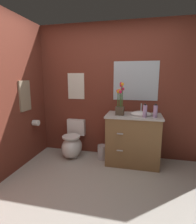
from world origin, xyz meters
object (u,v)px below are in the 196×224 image
at_px(toilet, 73,144).
at_px(lotion_bottle, 145,111).
at_px(wall_mirror, 136,81).
at_px(toilet_paper_roll, 36,123).
at_px(hanging_towel, 25,96).
at_px(flower_vase, 120,103).
at_px(wall_poster, 76,86).
at_px(trash_bin, 102,152).
at_px(soap_bottle, 155,111).
at_px(vanity_cabinet, 133,139).

distance_m(toilet, lotion_bottle, 1.52).
relative_size(wall_mirror, toilet_paper_roll, 7.27).
distance_m(toilet, hanging_towel, 1.25).
bearing_deg(toilet_paper_roll, flower_vase, 4.10).
xyz_separation_m(flower_vase, wall_poster, (-0.91, 0.35, 0.26)).
height_order(flower_vase, lotion_bottle, flower_vase).
height_order(trash_bin, toilet_paper_roll, toilet_paper_roll).
bearing_deg(wall_poster, flower_vase, -21.25).
height_order(soap_bottle, trash_bin, soap_bottle).
xyz_separation_m(toilet, vanity_cabinet, (1.14, -0.03, 0.21)).
bearing_deg(vanity_cabinet, wall_poster, 165.60).
bearing_deg(wall_mirror, trash_bin, -153.94).
distance_m(hanging_towel, toilet_paper_roll, 0.56).
relative_size(soap_bottle, lotion_bottle, 1.00).
height_order(flower_vase, wall_poster, wall_poster).
distance_m(lotion_bottle, hanging_towel, 2.04).
distance_m(trash_bin, wall_mirror, 1.45).
xyz_separation_m(wall_poster, toilet_paper_roll, (-0.64, -0.46, -0.66)).
relative_size(toilet, trash_bin, 2.54).
xyz_separation_m(toilet, flower_vase, (0.91, -0.09, 0.84)).
bearing_deg(hanging_towel, wall_poster, 43.14).
distance_m(soap_bottle, wall_mirror, 0.71).
xyz_separation_m(vanity_cabinet, wall_poster, (-1.14, 0.29, 0.89)).
bearing_deg(soap_bottle, wall_mirror, 129.03).
relative_size(toilet, soap_bottle, 3.13).
xyz_separation_m(wall_mirror, toilet_paper_roll, (-1.78, -0.46, -0.77)).
bearing_deg(lotion_bottle, hanging_towel, -174.04).
bearing_deg(vanity_cabinet, wall_mirror, 90.51).
bearing_deg(soap_bottle, wall_poster, 164.23).
distance_m(lotion_bottle, trash_bin, 1.13).
relative_size(toilet, vanity_cabinet, 0.65).
bearing_deg(toilet_paper_roll, toilet, 17.02).
bearing_deg(wall_poster, wall_mirror, 0.00).
xyz_separation_m(vanity_cabinet, wall_mirror, (-0.00, 0.29, 1.00)).
bearing_deg(soap_bottle, toilet_paper_roll, -178.77).
relative_size(vanity_cabinet, toilet_paper_roll, 9.68).
bearing_deg(trash_bin, toilet_paper_roll, -171.05).
bearing_deg(trash_bin, flower_vase, -14.63).
distance_m(trash_bin, wall_poster, 1.37).
height_order(soap_bottle, toilet_paper_roll, soap_bottle).
distance_m(vanity_cabinet, lotion_bottle, 0.58).
bearing_deg(lotion_bottle, toilet, 172.44).
bearing_deg(hanging_towel, toilet, 28.94).
bearing_deg(wall_poster, toilet_paper_roll, -144.13).
relative_size(flower_vase, toilet_paper_roll, 5.04).
height_order(trash_bin, wall_poster, wall_poster).
distance_m(vanity_cabinet, flower_vase, 0.68).
bearing_deg(lotion_bottle, wall_poster, 161.45).
relative_size(trash_bin, toilet_paper_roll, 2.47).
xyz_separation_m(flower_vase, wall_mirror, (0.23, 0.35, 0.36)).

